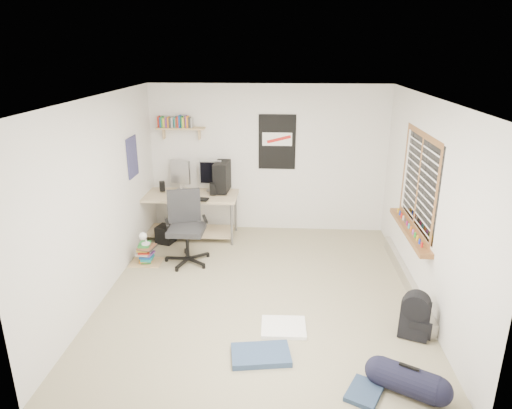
# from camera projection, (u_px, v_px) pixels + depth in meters

# --- Properties ---
(floor) EXTENTS (4.00, 4.50, 0.01)m
(floor) POSITION_uv_depth(u_px,v_px,m) (261.00, 291.00, 6.02)
(floor) COLOR gray
(floor) RESTS_ON ground
(ceiling) EXTENTS (4.00, 4.50, 0.01)m
(ceiling) POSITION_uv_depth(u_px,v_px,m) (261.00, 97.00, 5.21)
(ceiling) COLOR white
(ceiling) RESTS_ON ground
(back_wall) EXTENTS (4.00, 0.01, 2.50)m
(back_wall) POSITION_uv_depth(u_px,v_px,m) (268.00, 159.00, 7.74)
(back_wall) COLOR silver
(back_wall) RESTS_ON ground
(left_wall) EXTENTS (0.01, 4.50, 2.50)m
(left_wall) POSITION_uv_depth(u_px,v_px,m) (102.00, 198.00, 5.73)
(left_wall) COLOR silver
(left_wall) RESTS_ON ground
(right_wall) EXTENTS (0.01, 4.50, 2.50)m
(right_wall) POSITION_uv_depth(u_px,v_px,m) (427.00, 205.00, 5.49)
(right_wall) COLOR silver
(right_wall) RESTS_ON ground
(desk) EXTENTS (1.79, 1.00, 0.77)m
(desk) POSITION_uv_depth(u_px,v_px,m) (187.00, 216.00, 7.65)
(desk) COLOR tan
(desk) RESTS_ON floor
(monitor_left) EXTENTS (0.37, 0.21, 0.40)m
(monitor_left) POSITION_uv_depth(u_px,v_px,m) (181.00, 178.00, 7.68)
(monitor_left) COLOR #A7A6AB
(monitor_left) RESTS_ON desk
(monitor_right) EXTENTS (0.37, 0.09, 0.41)m
(monitor_right) POSITION_uv_depth(u_px,v_px,m) (211.00, 178.00, 7.63)
(monitor_right) COLOR gray
(monitor_right) RESTS_ON desk
(pc_tower) EXTENTS (0.25, 0.48, 0.49)m
(pc_tower) POSITION_uv_depth(u_px,v_px,m) (222.00, 176.00, 7.58)
(pc_tower) COLOR black
(pc_tower) RESTS_ON desk
(keyboard) EXTENTS (0.46, 0.24, 0.02)m
(keyboard) POSITION_uv_depth(u_px,v_px,m) (195.00, 199.00, 7.21)
(keyboard) COLOR black
(keyboard) RESTS_ON desk
(speaker_left) EXTENTS (0.11, 0.11, 0.17)m
(speaker_left) POSITION_uv_depth(u_px,v_px,m) (162.00, 186.00, 7.60)
(speaker_left) COLOR black
(speaker_left) RESTS_ON desk
(speaker_right) EXTENTS (0.10, 0.10, 0.19)m
(speaker_right) POSITION_uv_depth(u_px,v_px,m) (213.00, 189.00, 7.42)
(speaker_right) COLOR black
(speaker_right) RESTS_ON desk
(office_chair) EXTENTS (0.89, 0.89, 1.08)m
(office_chair) POSITION_uv_depth(u_px,v_px,m) (187.00, 232.00, 6.68)
(office_chair) COLOR #252527
(office_chair) RESTS_ON floor
(wall_shelf) EXTENTS (0.80, 0.22, 0.24)m
(wall_shelf) POSITION_uv_depth(u_px,v_px,m) (181.00, 128.00, 7.55)
(wall_shelf) COLOR tan
(wall_shelf) RESTS_ON back_wall
(poster_back_wall) EXTENTS (0.62, 0.03, 0.92)m
(poster_back_wall) POSITION_uv_depth(u_px,v_px,m) (277.00, 142.00, 7.61)
(poster_back_wall) COLOR black
(poster_back_wall) RESTS_ON back_wall
(poster_left_wall) EXTENTS (0.02, 0.42, 0.60)m
(poster_left_wall) POSITION_uv_depth(u_px,v_px,m) (132.00, 157.00, 6.78)
(poster_left_wall) COLOR navy
(poster_left_wall) RESTS_ON left_wall
(window) EXTENTS (0.10, 1.50, 1.26)m
(window) POSITION_uv_depth(u_px,v_px,m) (417.00, 182.00, 5.71)
(window) COLOR brown
(window) RESTS_ON right_wall
(baseboard_heater) EXTENTS (0.08, 2.50, 0.18)m
(baseboard_heater) POSITION_uv_depth(u_px,v_px,m) (406.00, 278.00, 6.15)
(baseboard_heater) COLOR #B7B2A8
(baseboard_heater) RESTS_ON floor
(backpack) EXTENTS (0.38, 0.34, 0.42)m
(backpack) POSITION_uv_depth(u_px,v_px,m) (415.00, 320.00, 5.03)
(backpack) COLOR black
(backpack) RESTS_ON floor
(duffel_bag) EXTENTS (0.37, 0.37, 0.54)m
(duffel_bag) POSITION_uv_depth(u_px,v_px,m) (407.00, 380.00, 4.20)
(duffel_bag) COLOR black
(duffel_bag) RESTS_ON floor
(tshirt) EXTENTS (0.51, 0.44, 0.04)m
(tshirt) POSITION_uv_depth(u_px,v_px,m) (284.00, 327.00, 5.20)
(tshirt) COLOR white
(tshirt) RESTS_ON floor
(jeans_a) EXTENTS (0.66, 0.47, 0.07)m
(jeans_a) POSITION_uv_depth(u_px,v_px,m) (261.00, 355.00, 4.71)
(jeans_a) COLOR navy
(jeans_a) RESTS_ON floor
(jeans_b) EXTENTS (0.42, 0.46, 0.05)m
(jeans_b) POSITION_uv_depth(u_px,v_px,m) (364.00, 392.00, 4.21)
(jeans_b) COLOR #233450
(jeans_b) RESTS_ON floor
(book_stack) EXTENTS (0.49, 0.42, 0.31)m
(book_stack) POSITION_uv_depth(u_px,v_px,m) (146.00, 253.00, 6.76)
(book_stack) COLOR brown
(book_stack) RESTS_ON floor
(desk_lamp) EXTENTS (0.19, 0.24, 0.21)m
(desk_lamp) POSITION_uv_depth(u_px,v_px,m) (145.00, 240.00, 6.67)
(desk_lamp) COLOR white
(desk_lamp) RESTS_ON book_stack
(subwoofer) EXTENTS (0.32, 0.32, 0.29)m
(subwoofer) POSITION_uv_depth(u_px,v_px,m) (166.00, 234.00, 7.48)
(subwoofer) COLOR black
(subwoofer) RESTS_ON floor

